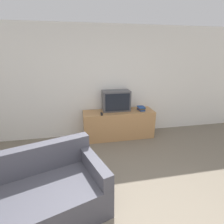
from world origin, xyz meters
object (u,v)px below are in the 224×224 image
Objects in this scene: television at (116,101)px; book_stack at (141,108)px; tv_stand at (118,124)px; remote_on_stand at (102,114)px; couch at (23,203)px.

television reaches higher than book_stack.
remote_on_stand is at bearing -160.01° from tv_stand.
remote_on_stand is at bearing -172.73° from book_stack.
book_stack is 1.34× the size of remote_on_stand.
television reaches higher than remote_on_stand.
television is 0.30× the size of couch.
television is at bearing 34.65° from couch.
television is at bearing 32.28° from remote_on_stand.
tv_stand is 2.62m from couch.
couch is at bearing -127.16° from television.
book_stack is at bearing 24.06° from couch.
tv_stand is at bearing -62.45° from television.
remote_on_stand is at bearing 38.74° from couch.
couch is 3.01m from book_stack.
remote_on_stand is (-0.98, -0.13, -0.04)m from book_stack.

